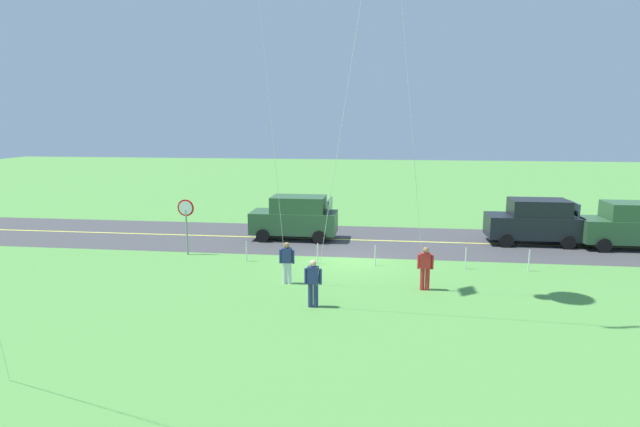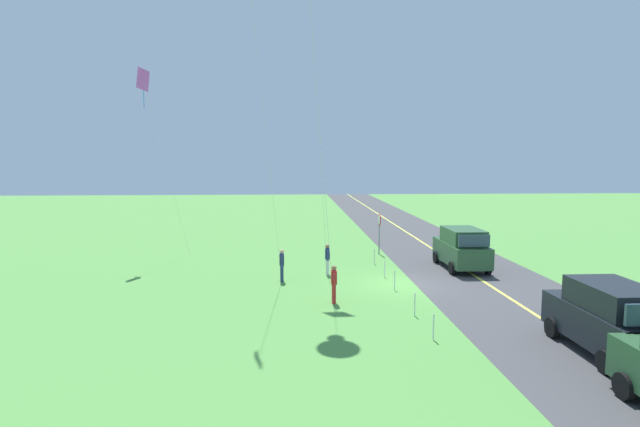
{
  "view_description": "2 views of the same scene",
  "coord_description": "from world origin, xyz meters",
  "px_view_note": "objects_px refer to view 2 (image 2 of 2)",
  "views": [
    {
      "loc": [
        -1.45,
        21.91,
        6.05
      ],
      "look_at": [
        1.04,
        2.24,
        2.48
      ],
      "focal_mm": 28.95,
      "sensor_mm": 36.0,
      "label": 1
    },
    {
      "loc": [
        -22.91,
        5.35,
        5.99
      ],
      "look_at": [
        2.02,
        3.94,
        3.21
      ],
      "focal_mm": 27.67,
      "sensor_mm": 36.0,
      "label": 2
    }
  ],
  "objects_px": {
    "kite_green_far": "(144,83)",
    "person_adult_companion": "(334,283)",
    "person_adult_near": "(327,258)",
    "person_child_watcher": "(282,264)",
    "car_suv_foreground": "(462,248)",
    "stop_sign": "(379,226)",
    "car_parked_west_near": "(610,318)"
  },
  "relations": [
    {
      "from": "kite_green_far",
      "to": "car_parked_west_near",
      "type": "bearing_deg",
      "value": -130.36
    },
    {
      "from": "person_child_watcher",
      "to": "person_adult_companion",
      "type": "bearing_deg",
      "value": 8.42
    },
    {
      "from": "person_adult_companion",
      "to": "person_child_watcher",
      "type": "relative_size",
      "value": 1.0
    },
    {
      "from": "person_adult_companion",
      "to": "stop_sign",
      "type": "bearing_deg",
      "value": -169.93
    },
    {
      "from": "kite_green_far",
      "to": "person_adult_companion",
      "type": "bearing_deg",
      "value": -133.09
    },
    {
      "from": "car_suv_foreground",
      "to": "person_adult_near",
      "type": "bearing_deg",
      "value": 97.44
    },
    {
      "from": "person_child_watcher",
      "to": "kite_green_far",
      "type": "bearing_deg",
      "value": -148.14
    },
    {
      "from": "stop_sign",
      "to": "person_adult_companion",
      "type": "relative_size",
      "value": 1.6
    },
    {
      "from": "car_suv_foreground",
      "to": "person_adult_companion",
      "type": "distance_m",
      "value": 9.66
    },
    {
      "from": "car_parked_west_near",
      "to": "kite_green_far",
      "type": "height_order",
      "value": "kite_green_far"
    },
    {
      "from": "car_suv_foreground",
      "to": "person_child_watcher",
      "type": "distance_m",
      "value": 10.02
    },
    {
      "from": "person_adult_near",
      "to": "person_child_watcher",
      "type": "xyz_separation_m",
      "value": [
        -1.32,
        2.33,
        0.0
      ]
    },
    {
      "from": "car_suv_foreground",
      "to": "person_adult_near",
      "type": "relative_size",
      "value": 2.75
    },
    {
      "from": "person_adult_near",
      "to": "person_child_watcher",
      "type": "relative_size",
      "value": 1.0
    },
    {
      "from": "car_parked_west_near",
      "to": "person_child_watcher",
      "type": "bearing_deg",
      "value": 46.53
    },
    {
      "from": "car_parked_west_near",
      "to": "stop_sign",
      "type": "height_order",
      "value": "stop_sign"
    },
    {
      "from": "car_parked_west_near",
      "to": "person_child_watcher",
      "type": "xyz_separation_m",
      "value": [
        9.66,
        10.19,
        -0.29
      ]
    },
    {
      "from": "car_suv_foreground",
      "to": "person_child_watcher",
      "type": "relative_size",
      "value": 2.75
    },
    {
      "from": "car_parked_west_near",
      "to": "person_adult_companion",
      "type": "height_order",
      "value": "car_parked_west_near"
    },
    {
      "from": "stop_sign",
      "to": "person_adult_companion",
      "type": "bearing_deg",
      "value": 160.27
    },
    {
      "from": "person_adult_companion",
      "to": "person_child_watcher",
      "type": "height_order",
      "value": "same"
    },
    {
      "from": "stop_sign",
      "to": "kite_green_far",
      "type": "xyz_separation_m",
      "value": [
        -0.9,
        13.93,
        8.5
      ]
    },
    {
      "from": "car_suv_foreground",
      "to": "stop_sign",
      "type": "relative_size",
      "value": 1.72
    },
    {
      "from": "person_child_watcher",
      "to": "kite_green_far",
      "type": "relative_size",
      "value": 0.14
    },
    {
      "from": "person_adult_companion",
      "to": "kite_green_far",
      "type": "xyz_separation_m",
      "value": [
        9.53,
        10.19,
        9.44
      ]
    },
    {
      "from": "car_parked_west_near",
      "to": "person_adult_near",
      "type": "relative_size",
      "value": 2.75
    },
    {
      "from": "car_suv_foreground",
      "to": "person_adult_near",
      "type": "height_order",
      "value": "car_suv_foreground"
    },
    {
      "from": "stop_sign",
      "to": "person_adult_near",
      "type": "height_order",
      "value": "stop_sign"
    },
    {
      "from": "person_adult_near",
      "to": "person_adult_companion",
      "type": "distance_m",
      "value": 5.09
    },
    {
      "from": "car_suv_foreground",
      "to": "car_parked_west_near",
      "type": "distance_m",
      "value": 11.95
    },
    {
      "from": "person_adult_companion",
      "to": "kite_green_far",
      "type": "distance_m",
      "value": 16.84
    },
    {
      "from": "stop_sign",
      "to": "person_child_watcher",
      "type": "relative_size",
      "value": 1.6
    }
  ]
}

